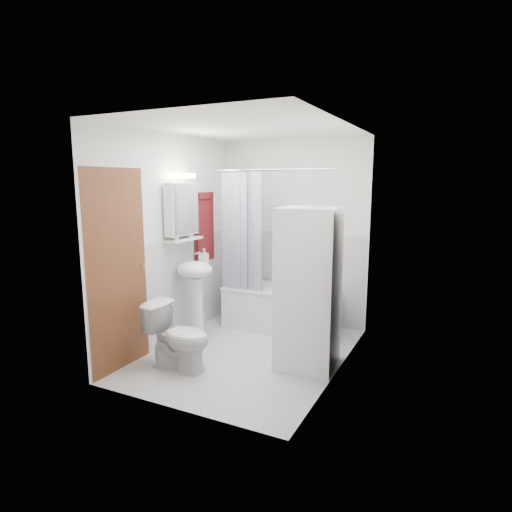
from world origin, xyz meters
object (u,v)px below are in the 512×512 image
at_px(sink, 195,282).
at_px(washer_dryer, 308,289).
at_px(toilet, 179,337).
at_px(bathtub, 280,306).

distance_m(sink, washer_dryer, 1.44).
bearing_deg(sink, toilet, -68.36).
relative_size(washer_dryer, toilet, 2.41).
bearing_deg(washer_dryer, toilet, -155.71).
xyz_separation_m(washer_dryer, toilet, (-1.13, -0.63, -0.48)).
relative_size(bathtub, toilet, 2.05).
distance_m(bathtub, toilet, 1.61).
distance_m(bathtub, washer_dryer, 1.26).
relative_size(bathtub, washer_dryer, 0.85).
xyz_separation_m(bathtub, toilet, (-0.44, -1.55, 0.04)).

